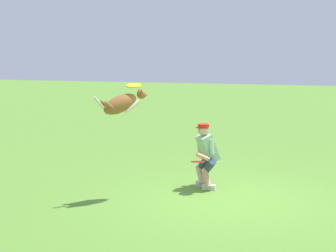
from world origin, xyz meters
The scene contains 5 objects.
ground_plane centered at (0.00, 0.00, 0.00)m, with size 60.00×60.00×0.00m, color #5A8D32.
person centered at (0.56, -0.63, 0.70)m, with size 0.56×0.71×1.29m.
dog centered at (1.87, 0.55, 1.78)m, with size 0.80×0.81×0.52m.
frisbee_flying centered at (1.71, 0.39, 2.09)m, with size 0.28×0.28×0.02m, color yellow.
frisbee_held centered at (0.65, -0.25, 0.61)m, with size 0.26×0.26×0.02m, color red.
Camera 1 is at (-1.34, 9.14, 2.77)m, focal length 54.87 mm.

